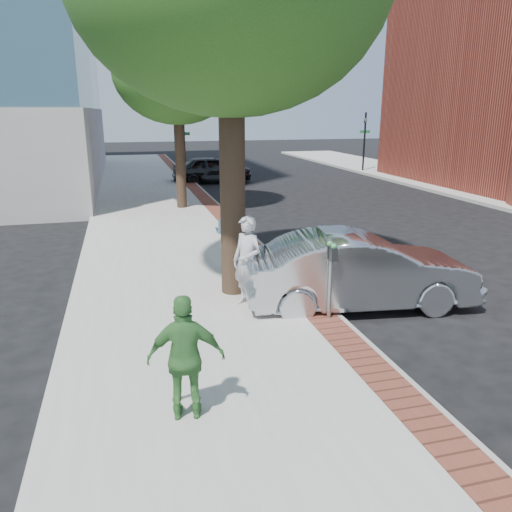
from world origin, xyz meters
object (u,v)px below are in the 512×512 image
object	(u,v)px
person_officer	(230,234)
person_green	(186,358)
person_gray	(247,262)
bg_car	(212,169)
sedan_silver	(359,271)
parking_meter	(331,264)

from	to	relation	value
person_officer	person_green	bearing A→B (deg)	115.27
person_gray	person_green	distance (m)	3.83
bg_car	sedan_silver	bearing A→B (deg)	178.46
parking_meter	bg_car	world-z (taller)	parking_meter
person_green	sedan_silver	xyz separation A→B (m)	(3.90, 3.18, -0.19)
parking_meter	sedan_silver	world-z (taller)	parking_meter
person_officer	bg_car	bearing A→B (deg)	-56.06
person_gray	sedan_silver	world-z (taller)	person_gray
person_gray	sedan_silver	distance (m)	2.30
bg_car	person_green	bearing A→B (deg)	168.67
person_green	sedan_silver	bearing A→B (deg)	-132.26
person_green	person_gray	bearing A→B (deg)	-106.76
person_gray	sedan_silver	size ratio (longest dim) A/B	0.39
person_officer	sedan_silver	distance (m)	3.39
parking_meter	person_officer	world-z (taller)	person_officer
parking_meter	sedan_silver	xyz separation A→B (m)	(0.95, 0.75, -0.43)
person_gray	bg_car	bearing A→B (deg)	138.32
person_gray	person_officer	size ratio (longest dim) A/B	1.03
person_gray	bg_car	distance (m)	18.91
parking_meter	bg_car	bearing A→B (deg)	86.17
parking_meter	person_officer	size ratio (longest dim) A/B	0.84
parking_meter	person_officer	bearing A→B (deg)	108.57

